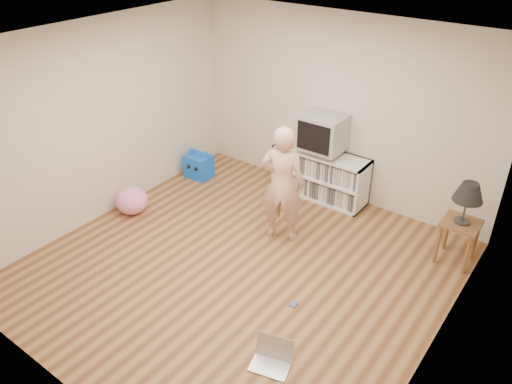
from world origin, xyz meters
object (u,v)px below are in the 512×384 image
object	(u,v)px
media_unit	(321,174)
crt_tv	(323,132)
table_lamp	(469,193)
plush_pink	(132,201)
plush_blue	(199,166)
side_table	(459,232)
laptop	(272,357)
dvd_deck	(322,151)
person	(282,184)

from	to	relation	value
media_unit	crt_tv	xyz separation A→B (m)	(0.00, -0.02, 0.67)
media_unit	table_lamp	bearing A→B (deg)	-10.45
media_unit	plush_pink	xyz separation A→B (m)	(-1.85, -1.96, -0.16)
table_lamp	plush_blue	xyz separation A→B (m)	(-3.91, -0.24, -0.75)
side_table	laptop	size ratio (longest dim) A/B	1.29
laptop	plush_pink	xyz separation A→B (m)	(-3.08, 1.00, 0.12)
crt_tv	plush_pink	bearing A→B (deg)	-133.63
table_lamp	plush_pink	size ratio (longest dim) A/B	1.17
dvd_deck	person	bearing A→B (deg)	-83.59
person	dvd_deck	bearing A→B (deg)	-105.60
crt_tv	laptop	size ratio (longest dim) A/B	1.41
media_unit	laptop	distance (m)	3.22
media_unit	person	size ratio (longest dim) A/B	0.91
table_lamp	media_unit	bearing A→B (deg)	169.55
dvd_deck	plush_blue	xyz separation A→B (m)	(-1.82, -0.61, -0.55)
table_lamp	dvd_deck	bearing A→B (deg)	169.96
media_unit	plush_pink	world-z (taller)	media_unit
side_table	plush_blue	size ratio (longest dim) A/B	1.23
media_unit	plush_blue	world-z (taller)	media_unit
side_table	table_lamp	world-z (taller)	table_lamp
media_unit	plush_blue	bearing A→B (deg)	-161.00
media_unit	dvd_deck	xyz separation A→B (m)	(0.00, -0.02, 0.39)
dvd_deck	laptop	bearing A→B (deg)	-67.39
dvd_deck	table_lamp	bearing A→B (deg)	-10.04
side_table	plush_blue	xyz separation A→B (m)	(-3.91, -0.24, -0.23)
side_table	plush_pink	bearing A→B (deg)	-158.23
crt_tv	dvd_deck	bearing A→B (deg)	90.00
media_unit	person	bearing A→B (deg)	-83.67
person	plush_pink	bearing A→B (deg)	-1.35
side_table	table_lamp	bearing A→B (deg)	0.00
table_lamp	side_table	bearing A→B (deg)	0.00
dvd_deck	side_table	world-z (taller)	dvd_deck
person	media_unit	bearing A→B (deg)	-105.68
laptop	dvd_deck	bearing A→B (deg)	97.67
side_table	laptop	xyz separation A→B (m)	(-0.86, -2.58, -0.35)
dvd_deck	plush_pink	world-z (taller)	dvd_deck
dvd_deck	plush_blue	bearing A→B (deg)	-161.44
plush_blue	plush_pink	size ratio (longest dim) A/B	1.01
person	table_lamp	bearing A→B (deg)	-179.13
person	plush_blue	distance (m)	2.12
crt_tv	laptop	bearing A→B (deg)	-67.37
laptop	plush_pink	bearing A→B (deg)	147.01
crt_tv	person	xyz separation A→B (m)	(0.13, -1.19, -0.25)
person	laptop	size ratio (longest dim) A/B	3.62
dvd_deck	plush_blue	world-z (taller)	dvd_deck
person	plush_blue	size ratio (longest dim) A/B	3.45
side_table	plush_blue	world-z (taller)	side_table
media_unit	plush_blue	xyz separation A→B (m)	(-1.82, -0.63, -0.16)
dvd_deck	laptop	xyz separation A→B (m)	(1.23, -2.95, -0.67)
plush_pink	laptop	bearing A→B (deg)	-18.05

